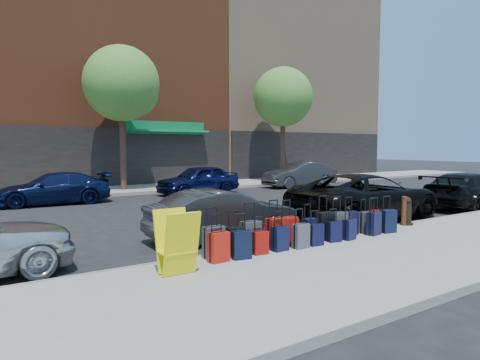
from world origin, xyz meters
TOP-DOWN VIEW (x-y plane):
  - ground at (0.00, 0.00)m, footprint 120.00×120.00m
  - sidewalk_near at (0.00, -6.50)m, footprint 60.00×4.00m
  - sidewalk_far at (0.00, 10.00)m, footprint 60.00×4.00m
  - curb_near at (0.00, -4.48)m, footprint 60.00×0.08m
  - curb_far at (0.00, 7.98)m, footprint 60.00×0.08m
  - building_center at (0.00, 17.99)m, footprint 17.00×12.85m
  - building_right at (16.00, 17.99)m, footprint 15.00×12.12m
  - tree_center at (0.64, 9.50)m, footprint 3.80×3.80m
  - tree_right at (11.14, 9.50)m, footprint 3.80×3.80m
  - suitcase_front_0 at (-2.47, -4.80)m, footprint 0.42×0.24m
  - suitcase_front_1 at (-1.98, -4.80)m, footprint 0.38×0.21m
  - suitcase_front_2 at (-1.56, -4.80)m, footprint 0.44×0.26m
  - suitcase_front_3 at (-0.94, -4.82)m, footprint 0.46×0.28m
  - suitcase_front_4 at (-0.54, -4.77)m, footprint 0.44×0.27m
  - suitcase_front_5 at (0.07, -4.80)m, footprint 0.39×0.25m
  - suitcase_front_6 at (0.52, -4.84)m, footprint 0.44×0.24m
  - suitcase_front_7 at (0.99, -4.82)m, footprint 0.42×0.25m
  - suitcase_front_8 at (1.44, -4.78)m, footprint 0.41×0.24m
  - suitcase_front_9 at (1.97, -4.80)m, footprint 0.38×0.25m
  - suitcase_front_10 at (2.44, -4.76)m, footprint 0.38×0.24m
  - suitcase_back_0 at (-2.55, -5.11)m, footprint 0.41×0.26m
  - suitcase_back_1 at (-2.06, -5.17)m, footprint 0.41×0.29m
  - suitcase_back_2 at (-1.54, -5.08)m, footprint 0.34×0.21m
  - suitcase_back_3 at (-1.02, -5.09)m, footprint 0.36×0.23m
  - suitcase_back_4 at (-0.50, -5.15)m, footprint 0.36×0.21m
  - suitcase_back_5 at (-0.06, -5.14)m, footprint 0.34×0.22m
  - suitcase_back_6 at (0.56, -5.11)m, footprint 0.35×0.24m
  - suitcase_back_7 at (1.02, -5.15)m, footprint 0.36×0.24m
  - suitcase_back_9 at (1.94, -5.11)m, footprint 0.43×0.30m
  - suitcase_back_10 at (2.48, -5.12)m, footprint 0.43×0.28m
  - fire_hydrant at (3.86, -4.70)m, footprint 0.40×0.35m
  - bollard at (3.70, -4.72)m, footprint 0.15×0.15m
  - display_rack at (-3.53, -5.36)m, footprint 0.62×0.68m
  - car_near_1 at (-1.09, -2.90)m, footprint 3.92×1.53m
  - car_near_2 at (4.29, -2.89)m, footprint 5.37×2.56m
  - car_near_3 at (9.60, -3.36)m, footprint 4.85×2.36m
  - car_far_1 at (-3.40, 6.57)m, footprint 4.52×1.99m
  - car_far_2 at (3.30, 6.62)m, footprint 4.38×2.18m
  - car_far_3 at (9.97, 6.66)m, footprint 4.51×1.85m

SIDE VIEW (x-z plane):
  - ground at x=0.00m, z-range 0.00..0.00m
  - sidewalk_near at x=0.00m, z-range 0.00..0.15m
  - sidewalk_far at x=0.00m, z-range 0.00..0.15m
  - curb_near at x=0.00m, z-range 0.00..0.15m
  - curb_far at x=0.00m, z-range 0.00..0.15m
  - suitcase_back_6 at x=0.56m, z-range 0.01..0.77m
  - suitcase_back_2 at x=-1.54m, z-range 0.01..0.78m
  - suitcase_back_5 at x=-0.06m, z-range 0.00..0.79m
  - suitcase_back_7 at x=1.02m, z-range 0.00..0.79m
  - suitcase_back_3 at x=-1.02m, z-range -0.01..0.83m
  - suitcase_back_4 at x=-0.50m, z-range -0.01..0.85m
  - suitcase_front_9 at x=1.97m, z-range -0.01..0.85m
  - suitcase_front_10 at x=2.44m, z-range -0.01..0.85m
  - suitcase_front_5 at x=0.07m, z-range -0.01..0.86m
  - suitcase_back_1 at x=-2.06m, z-range -0.02..0.87m
  - suitcase_front_1 at x=-1.98m, z-range -0.02..0.89m
  - suitcase_back_0 at x=-2.55m, z-range -0.02..0.90m
  - suitcase_back_9 at x=1.94m, z-range -0.02..0.90m
  - suitcase_back_10 at x=2.48m, z-range -0.03..0.92m
  - suitcase_front_8 at x=1.44m, z-range -0.03..0.92m
  - suitcase_front_7 at x=0.99m, z-range -0.03..0.95m
  - suitcase_front_0 at x=-2.47m, z-range -0.04..0.97m
  - suitcase_front_4 at x=-0.54m, z-range -0.04..0.97m
  - suitcase_front_2 at x=-1.56m, z-range -0.04..0.99m
  - suitcase_front_3 at x=-0.94m, z-range -0.05..1.00m
  - suitcase_front_6 at x=0.52m, z-range -0.05..1.00m
  - fire_hydrant at x=3.86m, z-range 0.12..0.90m
  - bollard at x=3.70m, z-range 0.16..0.98m
  - car_near_1 at x=-1.09m, z-range 0.00..1.27m
  - car_far_1 at x=-3.40m, z-range 0.00..1.29m
  - car_near_3 at x=9.60m, z-range 0.00..1.36m
  - display_rack at x=-3.53m, z-range 0.14..1.24m
  - car_far_2 at x=3.30m, z-range 0.00..1.44m
  - car_far_3 at x=9.97m, z-range 0.00..1.45m
  - car_near_2 at x=4.29m, z-range 0.00..1.48m
  - tree_center at x=0.64m, z-range 1.78..9.05m
  - tree_right at x=11.14m, z-range 1.78..9.05m
  - building_right at x=16.00m, z-range -0.02..17.98m
  - building_center at x=0.00m, z-range -0.02..19.98m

